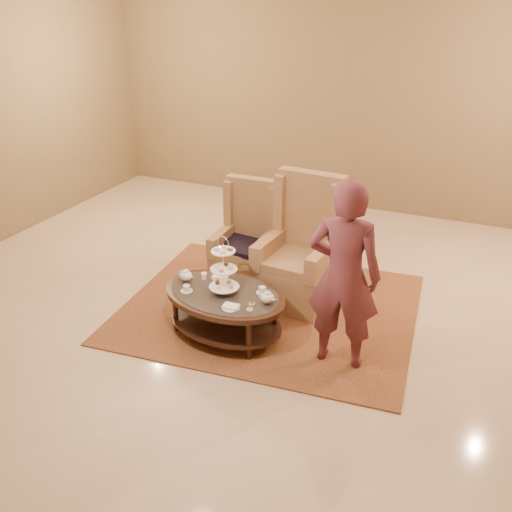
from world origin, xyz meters
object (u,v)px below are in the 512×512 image
at_px(tea_table, 225,300).
at_px(armchair_right, 301,259).
at_px(person, 344,276).
at_px(armchair_left, 247,248).

distance_m(tea_table, armchair_right, 1.11).
xyz_separation_m(tea_table, person, (1.18, 0.02, 0.51)).
xyz_separation_m(tea_table, armchair_right, (0.44, 1.02, 0.08)).
xyz_separation_m(tea_table, armchair_left, (-0.29, 1.18, 0.02)).
distance_m(armchair_left, armchair_right, 0.75).
bearing_deg(person, armchair_left, -42.09).
relative_size(armchair_right, person, 0.79).
relative_size(tea_table, person, 0.79).
bearing_deg(armchair_right, armchair_left, 172.24).
bearing_deg(tea_table, armchair_left, 113.60).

